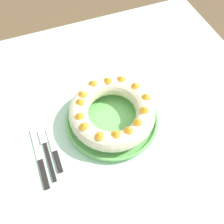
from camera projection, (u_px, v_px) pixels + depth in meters
ground_plane at (109, 193)px, 1.56m from camera, size 8.00×8.00×0.00m
dining_table at (108, 140)px, 0.99m from camera, size 1.30×1.20×0.76m
serving_dish at (112, 119)px, 0.93m from camera, size 0.33×0.33×0.03m
bundt_cake at (112, 112)px, 0.89m from camera, size 0.30×0.30×0.08m
fork at (47, 150)px, 0.87m from camera, size 0.02×0.20×0.01m
serving_knife at (41, 161)px, 0.85m from camera, size 0.02×0.23×0.01m
cake_knife at (55, 152)px, 0.87m from camera, size 0.02×0.17×0.01m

